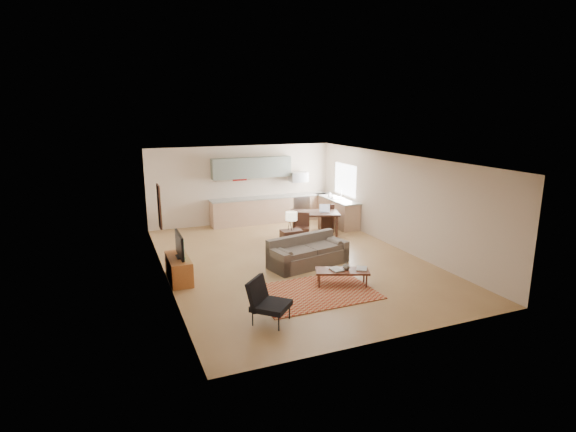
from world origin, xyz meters
name	(u,v)px	position (x,y,z in m)	size (l,w,h in m)	color
room	(292,211)	(0.00, 0.00, 1.35)	(9.00, 9.00, 9.00)	#A07749
kitchen_counter_back	(270,209)	(0.90, 4.18, 0.46)	(4.26, 0.64, 0.92)	tan
kitchen_counter_right	(337,211)	(2.93, 3.00, 0.46)	(0.64, 2.26, 0.92)	tan
kitchen_range	(298,207)	(2.00, 4.18, 0.45)	(0.62, 0.62, 0.90)	#A5A8AD
kitchen_microwave	(298,177)	(2.00, 4.20, 1.55)	(0.62, 0.40, 0.35)	#A5A8AD
upper_cabinets	(252,168)	(0.30, 4.33, 1.95)	(2.80, 0.34, 0.70)	slate
window_right	(345,180)	(3.23, 3.00, 1.55)	(0.02, 1.40, 1.05)	white
wall_art_left	(160,207)	(-3.21, 0.90, 1.55)	(0.06, 0.42, 1.10)	olive
triptych	(240,173)	(-0.10, 4.47, 1.75)	(1.70, 0.04, 0.50)	beige
rug	(315,292)	(-0.38, -2.17, 0.01)	(2.56, 1.77, 0.02)	maroon
sofa	(308,251)	(0.24, -0.49, 0.37)	(2.15, 0.93, 0.75)	brown
coffee_table	(342,277)	(0.39, -2.00, 0.18)	(1.21, 0.48, 0.36)	#4B2215
book_a	(332,270)	(0.15, -1.95, 0.38)	(0.25, 0.33, 0.03)	#950D0A
book_b	(356,268)	(0.74, -2.03, 0.37)	(0.38, 0.40, 0.02)	navy
vase	(346,266)	(0.50, -1.99, 0.45)	(0.19, 0.19, 0.17)	black
armchair	(271,302)	(-1.74, -3.11, 0.42)	(0.73, 0.73, 0.84)	black
tv_credenza	(179,269)	(-3.00, -0.29, 0.28)	(0.47, 1.23, 0.57)	#9C5123
tv	(180,245)	(-2.95, -0.29, 0.85)	(0.09, 0.94, 0.57)	black
console_table	(291,242)	(0.23, 0.61, 0.33)	(0.57, 0.38, 0.66)	#341D16
table_lamp	(291,221)	(0.23, 0.61, 0.93)	(0.32, 0.32, 0.53)	beige
dining_table	(315,224)	(1.61, 1.99, 0.38)	(1.49, 0.86, 0.76)	#341D16
dining_chair_near	(302,228)	(0.97, 1.53, 0.43)	(0.41, 0.43, 0.86)	#341D16
dining_chair_far	(326,217)	(2.24, 2.45, 0.46)	(0.44, 0.46, 0.91)	#341D16
laptop	(325,208)	(1.90, 1.89, 0.88)	(0.32, 0.24, 0.24)	#A5A8AD
soap_bottle	(330,194)	(2.83, 3.34, 1.02)	(0.09, 0.09, 0.19)	beige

